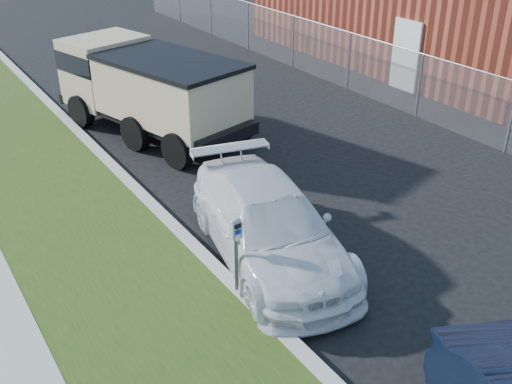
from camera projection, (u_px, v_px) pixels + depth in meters
ground at (347, 241)px, 11.32m from camera, size 120.00×120.00×0.00m
streetside at (17, 280)px, 10.10m from camera, size 6.12×50.00×0.15m
chainlink_fence at (350, 50)px, 18.80m from camera, size 0.06×30.06×30.00m
parking_meter at (236, 239)px, 9.30m from camera, size 0.19×0.13×1.35m
white_wagon at (267, 224)px, 10.54m from camera, size 2.87×4.98×1.36m
dump_truck at (146, 86)px, 15.60m from camera, size 3.53×6.06×2.24m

